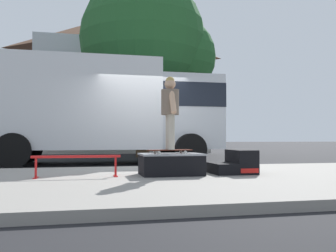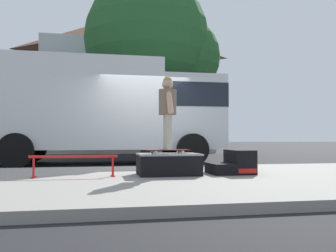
# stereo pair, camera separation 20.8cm
# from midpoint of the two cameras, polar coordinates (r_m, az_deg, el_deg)

# --- Properties ---
(ground_plane) EXTENTS (140.00, 140.00, 0.00)m
(ground_plane) POSITION_cam_midpoint_polar(r_m,az_deg,el_deg) (9.01, -2.00, -6.79)
(ground_plane) COLOR black
(sidewalk_slab) EXTENTS (50.00, 5.00, 0.12)m
(sidewalk_slab) POSITION_cam_midpoint_polar(r_m,az_deg,el_deg) (6.08, 2.50, -8.56)
(sidewalk_slab) COLOR gray
(sidewalk_slab) RESTS_ON ground
(skate_box) EXTENTS (1.08, 0.75, 0.37)m
(skate_box) POSITION_cam_midpoint_polar(r_m,az_deg,el_deg) (6.38, 1.00, -5.89)
(skate_box) COLOR black
(skate_box) RESTS_ON sidewalk_slab
(kicker_ramp) EXTENTS (0.75, 0.70, 0.43)m
(kicker_ramp) POSITION_cam_midpoint_polar(r_m,az_deg,el_deg) (6.74, 11.14, -5.84)
(kicker_ramp) COLOR black
(kicker_ramp) RESTS_ON sidewalk_slab
(grind_rail) EXTENTS (1.44, 0.28, 0.36)m
(grind_rail) POSITION_cam_midpoint_polar(r_m,az_deg,el_deg) (6.22, -13.60, -5.31)
(grind_rail) COLOR red
(grind_rail) RESTS_ON sidewalk_slab
(skateboard) EXTENTS (0.80, 0.34, 0.07)m
(skateboard) POSITION_cam_midpoint_polar(r_m,az_deg,el_deg) (6.37, 0.87, -3.83)
(skateboard) COLOR #4C1E14
(skateboard) RESTS_ON skate_box
(skater_kid) EXTENTS (0.31, 0.66, 1.29)m
(skater_kid) POSITION_cam_midpoint_polar(r_m,az_deg,el_deg) (6.39, 0.86, 3.07)
(skater_kid) COLOR #B7AD99
(skater_kid) RESTS_ON skateboard
(box_truck) EXTENTS (6.91, 2.63, 3.05)m
(box_truck) POSITION_cam_midpoint_polar(r_m,az_deg,el_deg) (11.12, -8.85, 2.91)
(box_truck) COLOR silver
(box_truck) RESTS_ON ground
(street_tree_main) EXTENTS (5.62, 5.11, 7.37)m
(street_tree_main) POSITION_cam_midpoint_polar(r_m,az_deg,el_deg) (15.38, -1.76, 12.74)
(street_tree_main) COLOR brown
(street_tree_main) RESTS_ON ground
(house_behind) EXTENTS (9.54, 8.23, 8.40)m
(house_behind) POSITION_cam_midpoint_polar(r_m,az_deg,el_deg) (22.63, -6.59, 6.89)
(house_behind) COLOR silver
(house_behind) RESTS_ON ground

